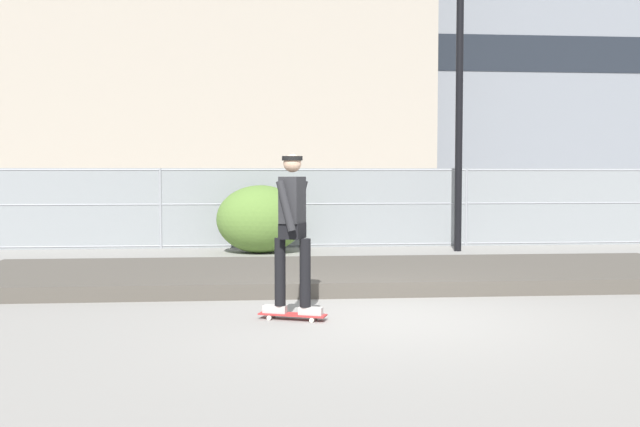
{
  "coord_description": "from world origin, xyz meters",
  "views": [
    {
      "loc": [
        -1.35,
        -8.28,
        1.7
      ],
      "look_at": [
        -0.37,
        3.01,
        1.08
      ],
      "focal_mm": 40.01,
      "sensor_mm": 36.0,
      "label": 1
    }
  ],
  "objects_px": {
    "parked_car_near": "(206,205)",
    "parked_car_mid": "(442,205)",
    "skater": "(292,223)",
    "shrub_left": "(261,219)",
    "street_lamp": "(460,69)",
    "skateboard": "(293,315)"
  },
  "relations": [
    {
      "from": "parked_car_mid",
      "to": "shrub_left",
      "type": "distance_m",
      "value": 6.76
    },
    {
      "from": "parked_car_near",
      "to": "parked_car_mid",
      "type": "distance_m",
      "value": 6.65
    },
    {
      "from": "skater",
      "to": "parked_car_near",
      "type": "height_order",
      "value": "skater"
    },
    {
      "from": "skater",
      "to": "parked_car_near",
      "type": "xyz_separation_m",
      "value": [
        -1.85,
        11.83,
        -0.31
      ]
    },
    {
      "from": "skater",
      "to": "parked_car_mid",
      "type": "bearing_deg",
      "value": 67.49
    },
    {
      "from": "skateboard",
      "to": "skater",
      "type": "relative_size",
      "value": 0.44
    },
    {
      "from": "parked_car_near",
      "to": "shrub_left",
      "type": "xyz_separation_m",
      "value": [
        1.5,
        -4.62,
        -0.1
      ]
    },
    {
      "from": "parked_car_mid",
      "to": "skater",
      "type": "bearing_deg",
      "value": -112.51
    },
    {
      "from": "parked_car_mid",
      "to": "shrub_left",
      "type": "bearing_deg",
      "value": -139.61
    },
    {
      "from": "skater",
      "to": "shrub_left",
      "type": "height_order",
      "value": "skater"
    },
    {
      "from": "skateboard",
      "to": "skater",
      "type": "height_order",
      "value": "skater"
    },
    {
      "from": "parked_car_near",
      "to": "parked_car_mid",
      "type": "bearing_deg",
      "value": -2.09
    },
    {
      "from": "skater",
      "to": "parked_car_near",
      "type": "bearing_deg",
      "value": 98.88
    },
    {
      "from": "parked_car_near",
      "to": "shrub_left",
      "type": "bearing_deg",
      "value": -72.08
    },
    {
      "from": "street_lamp",
      "to": "parked_car_mid",
      "type": "xyz_separation_m",
      "value": [
        0.77,
        4.38,
        -3.18
      ]
    },
    {
      "from": "skateboard",
      "to": "shrub_left",
      "type": "relative_size",
      "value": 0.43
    },
    {
      "from": "skater",
      "to": "shrub_left",
      "type": "xyz_separation_m",
      "value": [
        -0.35,
        7.2,
        -0.41
      ]
    },
    {
      "from": "parked_car_near",
      "to": "parked_car_mid",
      "type": "relative_size",
      "value": 0.98
    },
    {
      "from": "skater",
      "to": "shrub_left",
      "type": "distance_m",
      "value": 7.22
    },
    {
      "from": "skateboard",
      "to": "skater",
      "type": "distance_m",
      "value": 1.09
    },
    {
      "from": "street_lamp",
      "to": "shrub_left",
      "type": "xyz_separation_m",
      "value": [
        -4.38,
        0.0,
        -3.28
      ]
    },
    {
      "from": "skateboard",
      "to": "shrub_left",
      "type": "bearing_deg",
      "value": 92.79
    }
  ]
}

